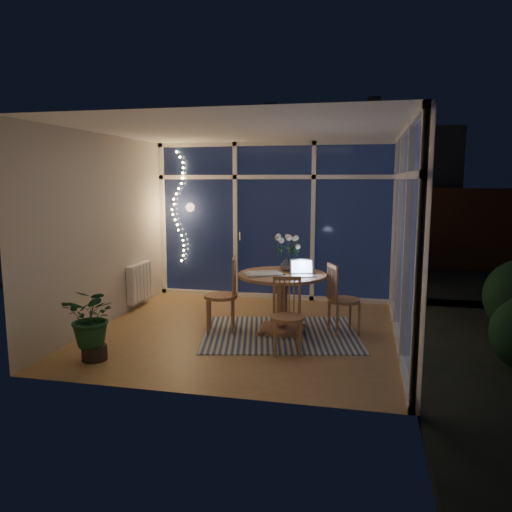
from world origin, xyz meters
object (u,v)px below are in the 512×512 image
chair_right (344,298)px  laptop (303,268)px  dining_table (282,303)px  chair_left (221,294)px  chair_front (287,316)px  potted_plant (93,327)px  flower_vase (286,263)px

chair_right → laptop: (-0.51, -0.22, 0.42)m
dining_table → chair_left: 0.81m
chair_front → chair_right: bearing=44.1°
dining_table → chair_front: 0.81m
dining_table → laptop: laptop is taller
chair_left → chair_right: chair_left is taller
chair_right → chair_left: bearing=74.5°
chair_front → potted_plant: bearing=-173.7°
chair_right → potted_plant: 3.10m
chair_left → chair_front: chair_left is taller
chair_left → chair_front: (0.99, -0.64, -0.06)m
chair_right → laptop: bearing=88.6°
laptop → flower_vase: bearing=112.5°
dining_table → laptop: 0.58m
chair_front → laptop: 0.82m
flower_vase → dining_table: bearing=-95.9°
flower_vase → potted_plant: flower_vase is taller
dining_table → potted_plant: size_ratio=1.51×
laptop → potted_plant: 2.59m
chair_front → chair_left: bearing=134.8°
dining_table → chair_front: (0.19, -0.78, 0.05)m
potted_plant → dining_table: bearing=38.2°
laptop → potted_plant: size_ratio=0.39×
chair_front → potted_plant: (-2.06, -0.68, -0.06)m
chair_right → chair_front: 1.08m
laptop → potted_plant: laptop is taller
dining_table → laptop: bearing=-19.7°
dining_table → potted_plant: dining_table is taller
chair_front → potted_plant: 2.17m
chair_front → flower_vase: flower_vase is taller
chair_front → laptop: (0.09, 0.68, 0.45)m
laptop → flower_vase: 0.41m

